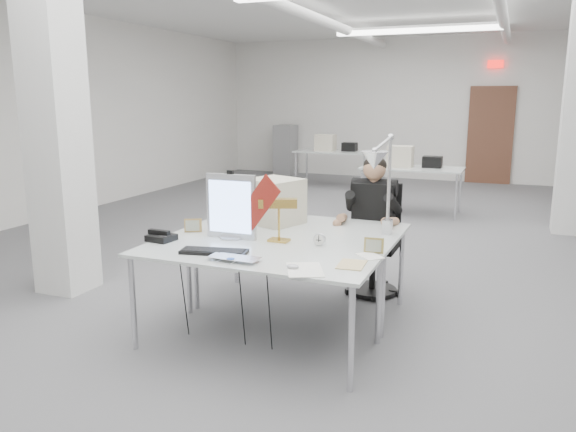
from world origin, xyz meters
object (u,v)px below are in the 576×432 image
object	(u,v)px
desk_phone	(161,238)
bankers_lamp	(279,219)
seated_person	(373,203)
beige_monitor	(275,201)
monitor	(231,206)
office_chair	(374,237)
desk_main	(257,253)
architect_lamp	(382,184)
laptop	(231,261)

from	to	relation	value
desk_phone	bankers_lamp	bearing A→B (deg)	27.11
seated_person	beige_monitor	size ratio (longest dim) A/B	1.88
monitor	bankers_lamp	bearing A→B (deg)	5.56
office_chair	seated_person	xyz separation A→B (m)	(0.00, -0.05, 0.33)
desk_main	architect_lamp	bearing A→B (deg)	39.74
laptop	architect_lamp	world-z (taller)	architect_lamp
seated_person	monitor	size ratio (longest dim) A/B	1.54
seated_person	laptop	distance (m)	1.88
monitor	beige_monitor	size ratio (longest dim) A/B	1.22
seated_person	monitor	world-z (taller)	seated_person
desk_phone	architect_lamp	xyz separation A→B (m)	(1.61, 0.65, 0.43)
architect_lamp	office_chair	bearing A→B (deg)	121.64
beige_monitor	architect_lamp	size ratio (longest dim) A/B	0.47
office_chair	monitor	size ratio (longest dim) A/B	2.17
bankers_lamp	desk_phone	distance (m)	0.95
office_chair	beige_monitor	xyz separation A→B (m)	(-0.78, -0.58, 0.39)
desk_phone	laptop	bearing A→B (deg)	-16.68
office_chair	desk_phone	xyz separation A→B (m)	(-1.36, -1.50, 0.21)
bankers_lamp	beige_monitor	size ratio (longest dim) A/B	0.85
monitor	laptop	distance (m)	0.74
desk_main	seated_person	size ratio (longest dim) A/B	2.25
laptop	architect_lamp	distance (m)	1.36
desk_main	seated_person	world-z (taller)	seated_person
architect_lamp	desk_main	bearing A→B (deg)	-125.13
seated_person	desk_phone	world-z (taller)	seated_person
monitor	desk_phone	size ratio (longest dim) A/B	2.66
seated_person	laptop	size ratio (longest dim) A/B	2.19
architect_lamp	bankers_lamp	bearing A→B (deg)	-141.53
beige_monitor	architect_lamp	world-z (taller)	architect_lamp
laptop	office_chair	bearing A→B (deg)	73.45
desk_main	architect_lamp	world-z (taller)	architect_lamp
bankers_lamp	beige_monitor	distance (m)	0.66
desk_main	office_chair	world-z (taller)	office_chair
laptop	desk_phone	bearing A→B (deg)	157.61
laptop	bankers_lamp	size ratio (longest dim) A/B	1.01
office_chair	bankers_lamp	world-z (taller)	office_chair
bankers_lamp	monitor	bearing A→B (deg)	165.96
office_chair	bankers_lamp	bearing A→B (deg)	-114.84
beige_monitor	laptop	bearing A→B (deg)	-59.55
beige_monitor	architect_lamp	bearing A→B (deg)	6.30
seated_person	architect_lamp	xyz separation A→B (m)	(0.25, -0.80, 0.31)
architect_lamp	beige_monitor	bearing A→B (deg)	-179.52
laptop	monitor	bearing A→B (deg)	117.50
monitor	architect_lamp	size ratio (longest dim) A/B	0.57
seated_person	bankers_lamp	bearing A→B (deg)	-115.75
desk_main	bankers_lamp	xyz separation A→B (m)	(0.04, 0.33, 0.19)
monitor	laptop	world-z (taller)	monitor
desk_phone	architect_lamp	world-z (taller)	architect_lamp
desk_main	monitor	xyz separation A→B (m)	(-0.35, 0.28, 0.27)
desk_main	desk_phone	size ratio (longest dim) A/B	9.18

